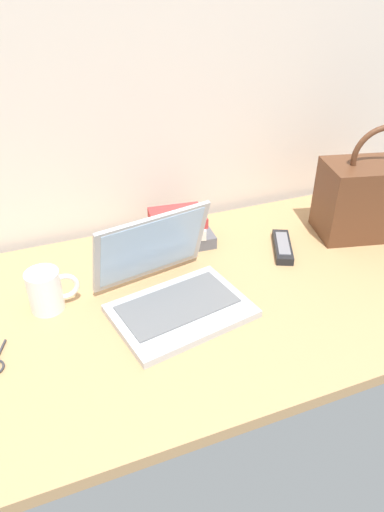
% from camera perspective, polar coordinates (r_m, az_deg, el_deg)
% --- Properties ---
extents(desk, '(1.60, 0.76, 0.03)m').
position_cam_1_polar(desk, '(1.18, 2.20, -5.00)').
color(desk, tan).
rests_on(desk, ground).
extents(laptop, '(0.35, 0.33, 0.21)m').
position_cam_1_polar(laptop, '(1.11, -2.66, -3.97)').
color(laptop, '#B2B5BA').
rests_on(laptop, desk).
extents(coffee_mug, '(0.12, 0.08, 0.10)m').
position_cam_1_polar(coffee_mug, '(1.14, -17.43, -4.06)').
color(coffee_mug, white).
rests_on(coffee_mug, desk).
extents(remote_control_near, '(0.11, 0.16, 0.02)m').
position_cam_1_polar(remote_control_near, '(1.35, 11.06, 1.14)').
color(remote_control_near, black).
rests_on(remote_control_near, desk).
extents(handbag, '(0.33, 0.23, 0.33)m').
position_cam_1_polar(handbag, '(1.46, 21.29, 6.77)').
color(handbag, '#59331E').
rests_on(handbag, desk).
extents(book_stack, '(0.20, 0.16, 0.10)m').
position_cam_1_polar(book_stack, '(1.35, -1.79, 3.29)').
color(book_stack, '#595960').
rests_on(book_stack, desk).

